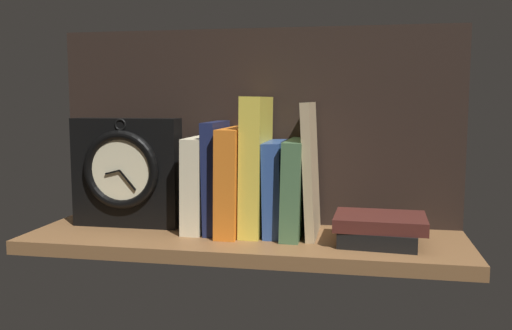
{
  "coord_description": "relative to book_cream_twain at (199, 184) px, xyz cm",
  "views": [
    {
      "loc": [
        21.69,
        -99.8,
        25.35
      ],
      "look_at": [
        1.79,
        2.92,
        12.99
      ],
      "focal_mm": 38.95,
      "sensor_mm": 36.0,
      "label": 1
    }
  ],
  "objects": [
    {
      "name": "book_yellow_seinlanguage",
      "position": [
        11.23,
        0.0,
        3.89
      ],
      "size": [
        4.2,
        14.29,
        25.94
      ],
      "primitive_type": "cube",
      "rotation": [
        0.0,
        0.01,
        0.0
      ],
      "color": "gold",
      "rests_on": "ground_plane"
    },
    {
      "name": "book_cream_twain",
      "position": [
        0.0,
        0.0,
        0.0
      ],
      "size": [
        4.06,
        13.14,
        18.16
      ],
      "primitive_type": "cube",
      "rotation": [
        0.0,
        0.02,
        0.0
      ],
      "color": "beige",
      "rests_on": "ground_plane"
    },
    {
      "name": "back_panel",
      "position": [
        9.44,
        9.04,
        10.73
      ],
      "size": [
        82.24,
        1.2,
        39.57
      ],
      "primitive_type": "cube",
      "color": "black",
      "rests_on": "ground_plane"
    },
    {
      "name": "book_navy_bierce",
      "position": [
        3.47,
        0.0,
        1.52
      ],
      "size": [
        2.94,
        13.05,
        21.19
      ],
      "primitive_type": "cube",
      "rotation": [
        0.0,
        -0.02,
        0.0
      ],
      "color": "#192147",
      "rests_on": "ground_plane"
    },
    {
      "name": "framed_clock",
      "position": [
        -15.24,
        0.0,
        1.96
      ],
      "size": [
        21.68,
        6.32,
        21.72
      ],
      "color": "black",
      "rests_on": "ground_plane"
    },
    {
      "name": "book_stack_side",
      "position": [
        34.28,
        -4.37,
        -6.37
      ],
      "size": [
        16.23,
        13.1,
        5.06
      ],
      "color": "black",
      "rests_on": "ground_plane"
    },
    {
      "name": "book_green_romantic",
      "position": [
        18.77,
        0.0,
        -0.13
      ],
      "size": [
        3.87,
        16.47,
        17.92
      ],
      "primitive_type": "cube",
      "rotation": [
        0.0,
        0.02,
        0.0
      ],
      "color": "#476B44",
      "rests_on": "ground_plane"
    },
    {
      "name": "book_tan_shortstories",
      "position": [
        21.63,
        0.0,
        3.38
      ],
      "size": [
        2.94,
        13.97,
        24.91
      ],
      "primitive_type": "cube",
      "rotation": [
        0.0,
        -0.05,
        0.0
      ],
      "color": "tan",
      "rests_on": "ground_plane"
    },
    {
      "name": "book_blue_modern",
      "position": [
        15.1,
        0.0,
        -0.29
      ],
      "size": [
        3.64,
        13.18,
        17.59
      ],
      "primitive_type": "cube",
      "rotation": [
        0.0,
        -0.02,
        0.0
      ],
      "color": "#2D4C8E",
      "rests_on": "ground_plane"
    },
    {
      "name": "book_orange_pandolfini",
      "position": [
        7.03,
        0.0,
        0.94
      ],
      "size": [
        4.23,
        16.89,
        20.04
      ],
      "primitive_type": "cube",
      "rotation": [
        0.0,
        0.01,
        0.0
      ],
      "color": "orange",
      "rests_on": "ground_plane"
    },
    {
      "name": "ground_plane",
      "position": [
        9.44,
        -2.92,
        -10.3
      ],
      "size": [
        82.24,
        25.13,
        2.5
      ],
      "primitive_type": "cube",
      "color": "brown"
    }
  ]
}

